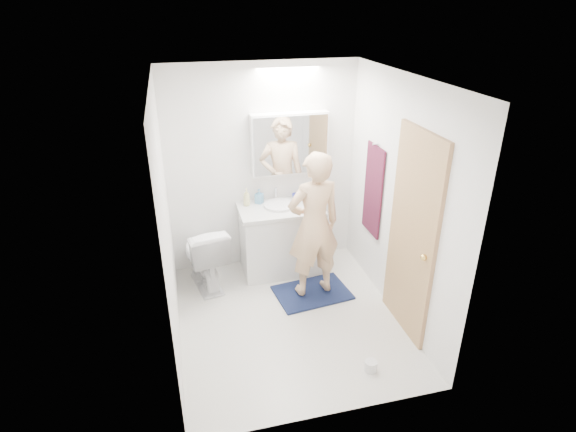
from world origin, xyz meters
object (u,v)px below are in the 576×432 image
object	(u,v)px
soap_bottle_a	(247,197)
soap_bottle_b	(259,196)
person	(314,226)
medicine_cabinet	(289,144)
vanity_cabinet	(280,241)
toilet	(204,255)
toothbrush_cup	(296,197)
toilet_paper_roll	(371,366)

from	to	relation	value
soap_bottle_a	soap_bottle_b	size ratio (longest dim) A/B	1.17
person	medicine_cabinet	bearing A→B (deg)	-93.01
vanity_cabinet	medicine_cabinet	world-z (taller)	medicine_cabinet
toilet	medicine_cabinet	bearing A→B (deg)	-174.41
medicine_cabinet	soap_bottle_a	world-z (taller)	medicine_cabinet
toilet	toothbrush_cup	distance (m)	1.26
medicine_cabinet	toilet	bearing A→B (deg)	-163.11
vanity_cabinet	toothbrush_cup	size ratio (longest dim) A/B	10.19
person	soap_bottle_a	size ratio (longest dim) A/B	7.79
toothbrush_cup	person	bearing A→B (deg)	-90.29
vanity_cabinet	soap_bottle_b	world-z (taller)	soap_bottle_b
person	soap_bottle_a	distance (m)	0.95
soap_bottle_a	toilet	bearing A→B (deg)	-154.20
medicine_cabinet	soap_bottle_b	size ratio (longest dim) A/B	5.01
person	toothbrush_cup	size ratio (longest dim) A/B	18.14
medicine_cabinet	vanity_cabinet	bearing A→B (deg)	-127.75
person	soap_bottle_b	distance (m)	0.89
toothbrush_cup	toilet_paper_roll	distance (m)	2.17
soap_bottle_a	medicine_cabinet	bearing A→B (deg)	6.56
vanity_cabinet	medicine_cabinet	bearing A→B (deg)	52.25
soap_bottle_b	toothbrush_cup	bearing A→B (deg)	-2.65
person	toilet_paper_roll	size ratio (longest dim) A/B	14.56
toilet	person	world-z (taller)	person
medicine_cabinet	toothbrush_cup	distance (m)	0.64
person	toilet_paper_roll	distance (m)	1.50
medicine_cabinet	soap_bottle_a	bearing A→B (deg)	-173.44
person	toothbrush_cup	xyz separation A→B (m)	(0.00, 0.75, 0.01)
toilet_paper_roll	toothbrush_cup	bearing A→B (deg)	94.48
medicine_cabinet	person	xyz separation A→B (m)	(0.06, -0.80, -0.65)
soap_bottle_a	toothbrush_cup	xyz separation A→B (m)	(0.58, 0.01, -0.06)
toilet	toilet_paper_roll	world-z (taller)	toilet
toilet	soap_bottle_a	distance (m)	0.81
person	toothbrush_cup	distance (m)	0.75
soap_bottle_a	toilet_paper_roll	world-z (taller)	soap_bottle_a
vanity_cabinet	person	xyz separation A→B (m)	(0.22, -0.59, 0.46)
soap_bottle_a	toothbrush_cup	bearing A→B (deg)	0.98
toilet	soap_bottle_b	size ratio (longest dim) A/B	4.37
soap_bottle_b	toothbrush_cup	xyz separation A→B (m)	(0.43, -0.02, -0.05)
medicine_cabinet	person	world-z (taller)	medicine_cabinet
person	soap_bottle_a	world-z (taller)	person
vanity_cabinet	soap_bottle_a	size ratio (longest dim) A/B	4.38
toothbrush_cup	toilet_paper_roll	bearing A→B (deg)	-85.52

